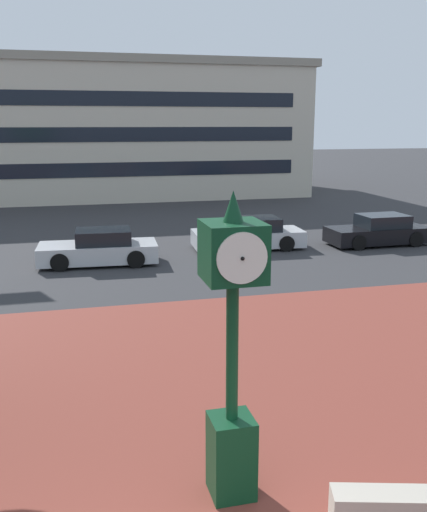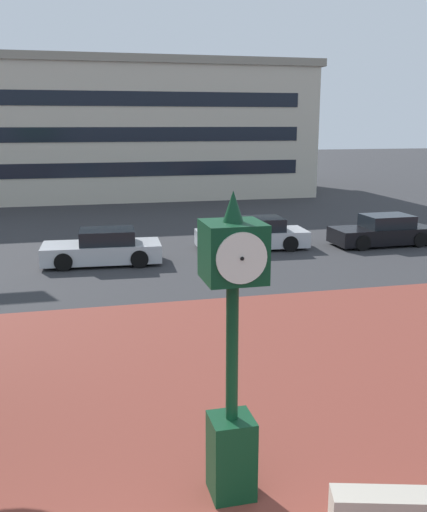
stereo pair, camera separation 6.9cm
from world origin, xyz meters
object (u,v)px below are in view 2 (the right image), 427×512
Objects in this scene: street_clock at (232,348)px; civic_building at (76,129)px; car_street_near at (253,235)px; car_street_distant at (383,232)px; car_street_far at (103,248)px.

street_clock is 0.13× the size of civic_building.
car_street_near is 23.14m from civic_building.
civic_building is (-12.27, 22.38, 4.03)m from car_street_distant.
car_street_near is 5.60m from car_street_distant.
civic_building is at bearing 27.64° from car_street_distant.
car_street_far is (-6.12, -1.21, -0.00)m from car_street_near.
car_street_near is 6.24m from car_street_far.
street_clock is 0.99× the size of car_street_distant.
car_street_far is at bearing -88.56° from civic_building.
civic_building is at bearing 92.07° from street_clock.
car_street_far is 11.71m from car_street_distant.
street_clock is 0.98× the size of car_street_far.
car_street_distant is 0.13× the size of civic_building.
street_clock is 0.93× the size of car_street_near.
car_street_near is at bearing 82.82° from car_street_distant.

